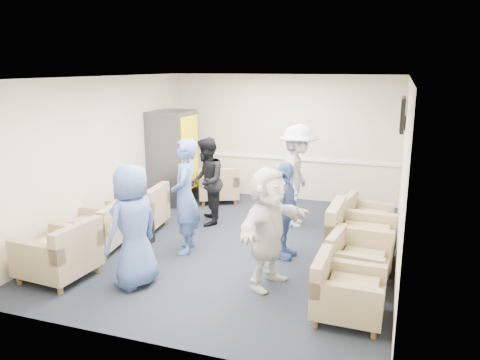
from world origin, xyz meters
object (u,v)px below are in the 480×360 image
(person_back_left, at_px, (207,181))
(person_back_right, at_px, (297,176))
(armchair_right_near, at_px, (344,293))
(person_mid_right, at_px, (284,211))
(armchair_left_far, at_px, (142,211))
(armchair_right_midnear, at_px, (355,263))
(armchair_left_mid, at_px, (97,231))
(armchair_corner, at_px, (218,187))
(person_front_left, at_px, (133,226))
(armchair_right_midfar, at_px, (357,239))
(person_mid_left, at_px, (185,197))
(armchair_right_far, at_px, (364,220))
(vending_machine, at_px, (173,157))
(armchair_left_near, at_px, (61,255))
(person_front_right, at_px, (268,228))

(person_back_left, distance_m, person_back_right, 1.66)
(armchair_right_near, height_order, person_mid_right, person_mid_right)
(armchair_left_far, bearing_deg, armchair_right_midnear, 69.24)
(armchair_left_mid, xyz_separation_m, armchair_left_far, (0.15, 1.13, 0.01))
(armchair_corner, xyz_separation_m, person_front_left, (0.41, -4.06, 0.49))
(person_front_left, bearing_deg, person_back_left, -161.10)
(person_front_left, bearing_deg, armchair_right_midfar, 139.32)
(person_front_left, bearing_deg, person_mid_left, -168.83)
(armchair_right_far, relative_size, vending_machine, 0.44)
(armchair_right_midfar, height_order, person_back_right, person_back_right)
(armchair_left_near, relative_size, armchair_right_midnear, 1.14)
(armchair_corner, distance_m, person_front_right, 4.10)
(person_mid_left, relative_size, person_mid_right, 1.21)
(armchair_left_mid, height_order, person_back_right, person_back_right)
(armchair_right_far, distance_m, person_front_right, 2.57)
(armchair_left_near, distance_m, person_mid_right, 3.23)
(armchair_left_near, relative_size, armchair_right_midfar, 0.98)
(person_back_left, bearing_deg, armchair_corner, 173.74)
(person_front_left, distance_m, person_front_right, 1.77)
(armchair_left_far, distance_m, armchair_right_far, 3.89)
(armchair_left_near, bearing_deg, person_back_left, 165.50)
(armchair_left_near, height_order, person_back_right, person_back_right)
(person_front_left, height_order, person_back_right, person_back_right)
(armchair_left_near, height_order, armchair_right_midnear, armchair_left_near)
(armchair_right_near, relative_size, person_mid_right, 0.54)
(armchair_right_midnear, bearing_deg, armchair_left_far, 82.35)
(armchair_right_midfar, bearing_deg, armchair_right_near, -177.28)
(vending_machine, distance_m, person_mid_right, 3.67)
(armchair_corner, bearing_deg, armchair_left_far, 46.65)
(armchair_left_far, height_order, person_front_left, person_front_left)
(armchair_left_far, bearing_deg, person_back_left, 118.26)
(armchair_right_midnear, relative_size, armchair_right_far, 0.96)
(armchair_right_near, bearing_deg, armchair_left_mid, 79.56)
(person_back_left, distance_m, person_mid_right, 2.03)
(armchair_left_mid, bearing_deg, armchair_corner, 158.17)
(armchair_left_mid, distance_m, person_back_right, 3.58)
(armchair_left_near, relative_size, armchair_right_near, 1.19)
(armchair_left_far, bearing_deg, person_front_left, 21.83)
(armchair_right_midfar, xyz_separation_m, armchair_right_far, (0.02, 1.15, -0.07))
(armchair_right_near, relative_size, armchair_corner, 0.71)
(armchair_right_near, bearing_deg, person_mid_left, 65.41)
(person_front_left, height_order, person_mid_left, person_mid_left)
(armchair_left_far, distance_m, armchair_right_near, 4.26)
(armchair_left_near, relative_size, person_back_right, 0.51)
(armchair_left_near, distance_m, vending_machine, 3.97)
(armchair_left_mid, relative_size, person_mid_right, 0.63)
(armchair_left_far, height_order, person_back_right, person_back_right)
(armchair_right_far, bearing_deg, armchair_right_midfar, -171.80)
(person_front_left, relative_size, person_mid_right, 1.11)
(armchair_left_near, bearing_deg, armchair_right_midfar, 121.11)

